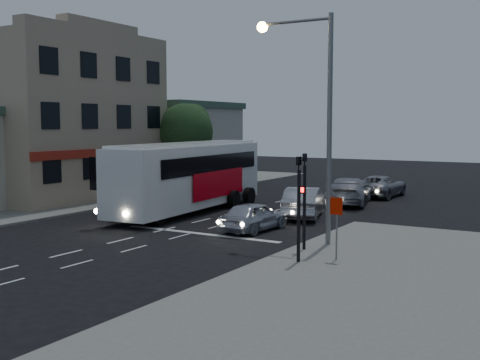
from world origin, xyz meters
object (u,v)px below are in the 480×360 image
Objects in this scene: car_sedan_a at (304,202)px; traffic_signal_main at (304,189)px; traffic_signal_side at (299,196)px; tour_bus at (189,175)px; car_suv at (254,216)px; street_tree at (185,129)px; car_sedan_b at (349,191)px; regulatory_sign at (336,218)px; streetlight at (314,102)px; car_sedan_c at (380,186)px.

traffic_signal_main is (3.58, -7.79, 1.62)m from car_sedan_a.
traffic_signal_side is at bearing 96.19° from car_sedan_a.
car_suv is at bearing -33.95° from tour_bus.
traffic_signal_side is 0.66× the size of street_tree.
street_tree reaches higher than traffic_signal_main.
car_sedan_b is 16.40m from traffic_signal_side.
regulatory_sign is (1.70, -1.01, -0.82)m from traffic_signal_main.
traffic_signal_main is at bearing 149.16° from regulatory_sign.
traffic_signal_side reaches higher than car_sedan_b.
traffic_signal_main is 0.46× the size of streetlight.
car_sedan_b is 12.99m from street_tree.
car_suv is 0.97× the size of traffic_signal_main.
streetlight is 20.19m from street_tree.
streetlight reaches higher than car_suv.
car_sedan_c reaches higher than car_suv.
regulatory_sign is at bearing -37.30° from tour_bus.
car_sedan_a is at bearing 117.58° from streetlight.
car_sedan_c is at bearing 99.96° from traffic_signal_side.
regulatory_sign is (5.06, -14.85, 0.77)m from car_sedan_b.
streetlight reaches higher than car_sedan_c.
car_sedan_b is 13.70m from streetlight.
car_suv is 16.81m from street_tree.
tour_bus is at bearing 147.47° from regulatory_sign.
streetlight is (-0.96, 3.40, 3.31)m from traffic_signal_side.
regulatory_sign is at bearing 95.91° from car_sedan_b.
tour_bus is at bearing 36.27° from car_sedan_b.
traffic_signal_main reaches higher than tour_bus.
traffic_signal_main is 21.38m from street_tree.
streetlight is at bearing 99.76° from car_sedan_c.
streetlight is at bearing -39.51° from street_tree.
street_tree is at bearing -14.81° from car_sedan_b.
traffic_signal_side is 1.86× the size of regulatory_sign.
streetlight is at bearing 100.09° from car_sedan_a.
traffic_signal_side reaches higher than car_sedan_a.
car_sedan_a is 1.19× the size of traffic_signal_main.
tour_bus is 1.41× the size of streetlight.
regulatory_sign reaches higher than car_sedan_a.
car_sedan_b is (6.47, 7.49, -1.26)m from tour_bus.
tour_bus is 2.46× the size of car_sedan_c.
car_sedan_a is 0.86× the size of car_sedan_b.
car_sedan_c is at bearing 103.24° from regulatory_sign.
street_tree reaches higher than regulatory_sign.
street_tree is (-15.55, 12.82, -1.23)m from streetlight.
car_sedan_a is (0.31, 4.77, 0.12)m from car_suv.
traffic_signal_side is (10.53, -8.32, 0.34)m from tour_bus.
car_sedan_a reaches higher than car_sedan_c.
car_suv is at bearing 74.27° from car_sedan_b.
car_sedan_a is at bearing -90.29° from car_suv.
car_sedan_c is at bearing 98.91° from traffic_signal_main.
traffic_signal_side is at bearing -44.50° from street_tree.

